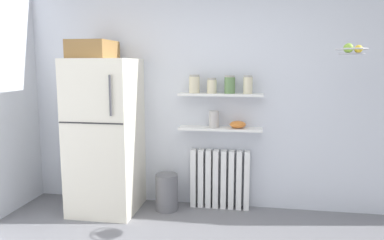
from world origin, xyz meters
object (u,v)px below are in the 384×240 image
Objects in this scene: refrigerator at (105,132)px; radiator at (220,179)px; storage_jar_1 at (212,86)px; storage_jar_2 at (230,85)px; storage_jar_0 at (194,84)px; hanging_fruit_basket at (352,50)px; trash_bin at (167,192)px; shelf_bowl at (238,124)px; storage_jar_3 at (248,85)px; vase at (214,119)px.

radiator is at bearing 12.16° from refrigerator.
storage_jar_2 is at bearing 0.00° from storage_jar_1.
storage_jar_0 is 0.72× the size of hanging_fruit_basket.
storage_jar_1 is (1.15, 0.24, 0.51)m from refrigerator.
storage_jar_1 is (0.19, -0.00, -0.02)m from storage_jar_0.
trash_bin is at bearing -163.19° from radiator.
shelf_bowl reaches higher than radiator.
refrigerator is 0.96m from trash_bin.
storage_jar_3 is (1.54, 0.24, 0.52)m from refrigerator.
vase is at bearing 11.47° from refrigerator.
storage_jar_2 is at bearing -17.22° from radiator.
shelf_bowl is (0.19, -0.03, 0.64)m from radiator.
radiator is 3.33× the size of storage_jar_0.
storage_jar_0 is 1.20× the size of storage_jar_1.
shelf_bowl is (0.09, -0.00, -0.43)m from storage_jar_2.
radiator is (1.25, 0.27, -0.55)m from refrigerator.
shelf_bowl is at bearing -0.00° from storage_jar_2.
refrigerator is 1.46m from shelf_bowl.
refrigerator is at bearing -168.53° from vase.
radiator is at bearing 171.07° from shelf_bowl.
storage_jar_3 is 1.08× the size of vase.
hanging_fruit_basket is at bearing -9.83° from trash_bin.
storage_jar_1 reaches higher than trash_bin.
radiator is 1.63× the size of trash_bin.
storage_jar_3 is at bearing 0.00° from storage_jar_1.
storage_jar_3 is 0.48× the size of trash_bin.
storage_jar_3 is (0.19, -0.00, 0.00)m from storage_jar_2.
refrigerator is at bearing -171.18° from storage_jar_3.
refrigerator reaches higher than storage_jar_3.
radiator is at bearing 162.78° from storage_jar_2.
storage_jar_2 is (0.19, 0.00, 0.01)m from storage_jar_1.
trash_bin is (-0.48, -0.14, -1.18)m from storage_jar_1.
hanging_fruit_basket is (1.21, -0.49, 1.41)m from radiator.
radiator is 3.79× the size of shelf_bowl.
storage_jar_1 reaches higher than shelf_bowl.
storage_jar_1 reaches higher than radiator.
storage_jar_1 is (-0.10, -0.03, 1.06)m from radiator.
storage_jar_2 reaches higher than storage_jar_1.
storage_jar_0 is (0.96, 0.24, 0.52)m from refrigerator.
trash_bin is at bearing 7.99° from refrigerator.
storage_jar_3 is at bearing 0.00° from shelf_bowl.
hanging_fruit_basket reaches higher than trash_bin.
storage_jar_1 is at bearing 180.00° from storage_jar_3.
refrigerator is 1.21m from vase.
storage_jar_1 is 0.39m from storage_jar_3.
storage_jar_1 is 0.37m from vase.
storage_jar_3 is 1.49m from trash_bin.
storage_jar_2 is 1.07× the size of vase.
hanging_fruit_basket reaches higher than vase.
storage_jar_0 is at bearing 26.67° from trash_bin.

